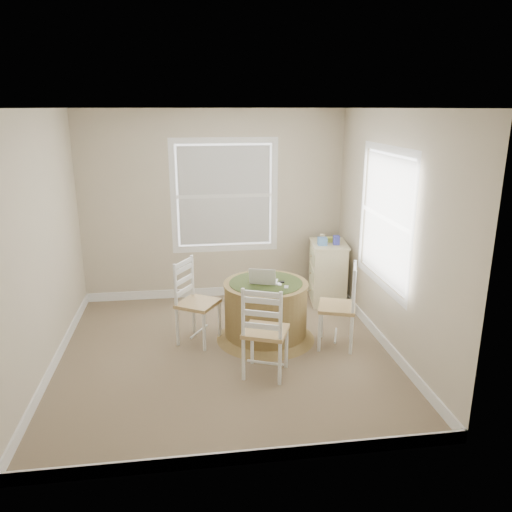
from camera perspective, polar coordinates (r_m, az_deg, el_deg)
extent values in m
cube|color=#806651|center=(5.62, -3.45, -11.16)|extent=(3.60, 3.60, 0.02)
cube|color=white|center=(4.97, -3.99, 16.62)|extent=(3.60, 3.60, 0.02)
cube|color=beige|center=(6.90, -4.86, 5.66)|extent=(3.60, 0.02, 2.60)
cube|color=beige|center=(3.43, -1.37, -5.79)|extent=(3.60, 0.02, 2.60)
cube|color=beige|center=(5.33, -23.49, 1.03)|extent=(0.02, 3.60, 2.60)
cube|color=beige|center=(5.57, 15.22, 2.46)|extent=(0.02, 3.60, 2.60)
cube|color=white|center=(7.22, -4.61, -4.07)|extent=(3.60, 0.02, 0.12)
cube|color=white|center=(4.08, -1.28, -21.98)|extent=(3.60, 0.02, 0.12)
cube|color=white|center=(5.76, -21.86, -10.93)|extent=(0.02, 3.60, 0.12)
cube|color=white|center=(5.98, 14.14, -9.14)|extent=(0.02, 3.60, 0.12)
cylinder|color=olive|center=(5.80, 1.12, -6.01)|extent=(0.95, 0.95, 0.61)
cone|color=olive|center=(5.94, 1.10, -9.05)|extent=(1.15, 1.15, 0.07)
cylinder|color=olive|center=(5.69, 1.13, -3.25)|extent=(0.97, 0.97, 0.03)
cylinder|color=#3A4A20|center=(5.69, 1.13, -3.09)|extent=(0.84, 0.84, 0.01)
cone|color=#3A4A20|center=(5.71, 1.13, -3.62)|extent=(0.93, 0.93, 0.10)
cube|color=white|center=(5.71, 0.92, -2.97)|extent=(0.35, 0.29, 0.02)
cube|color=silver|center=(5.71, 0.92, -2.87)|extent=(0.27, 0.18, 0.00)
cube|color=black|center=(5.56, 0.73, -2.39)|extent=(0.30, 0.15, 0.20)
ellipsoid|color=white|center=(5.62, 2.67, -3.24)|extent=(0.07, 0.10, 0.03)
cube|color=#B7BABF|center=(5.55, 3.48, -3.59)|extent=(0.06, 0.10, 0.02)
cube|color=black|center=(5.69, 2.97, -3.03)|extent=(0.07, 0.06, 0.02)
cube|color=beige|center=(6.95, 8.20, -1.95)|extent=(0.51, 0.66, 0.82)
cube|color=beige|center=(6.83, 8.34, 1.41)|extent=(0.55, 0.69, 0.02)
cube|color=#BFC08E|center=(7.00, 6.11, -3.89)|extent=(0.07, 0.51, 0.18)
cube|color=#BFC08E|center=(6.92, 6.17, -1.93)|extent=(0.07, 0.51, 0.18)
cube|color=#BFC08E|center=(6.84, 6.24, -0.01)|extent=(0.07, 0.51, 0.18)
cube|color=#5787C7|center=(6.68, 7.51, 1.66)|extent=(0.13, 0.13, 0.10)
cube|color=#B6C345|center=(6.89, 8.67, 1.88)|extent=(0.16, 0.12, 0.06)
cube|color=#393CAB|center=(6.73, 9.25, 1.78)|extent=(0.09, 0.09, 0.12)
cylinder|color=beige|center=(6.92, 7.53, 2.14)|extent=(0.07, 0.07, 0.09)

